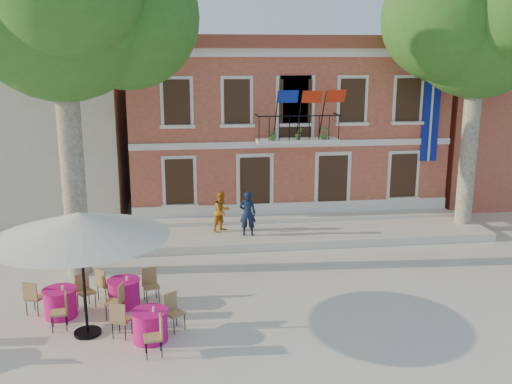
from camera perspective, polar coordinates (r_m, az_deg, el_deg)
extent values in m
plane|color=beige|center=(17.64, 1.12, -8.94)|extent=(90.00, 90.00, 0.00)
cube|color=#C06745|center=(26.70, 2.21, 6.53)|extent=(13.00, 8.00, 7.00)
cube|color=brown|center=(26.50, 2.28, 14.61)|extent=(13.50, 8.50, 0.50)
cube|color=silver|center=(22.62, 4.01, 13.77)|extent=(13.30, 0.35, 0.35)
cube|color=silver|center=(22.36, 4.12, 5.15)|extent=(3.20, 0.90, 0.15)
cube|color=black|center=(21.85, 4.38, 7.60)|extent=(3.20, 0.04, 0.04)
cube|color=#0D1B91|center=(24.37, 17.08, 7.18)|extent=(0.70, 0.05, 3.60)
cube|color=navy|center=(21.27, 2.20, 9.49)|extent=(0.76, 0.27, 0.47)
cube|color=#B7240C|center=(21.44, 4.60, 9.49)|extent=(0.76, 0.29, 0.47)
cube|color=#B7240C|center=(21.65, 6.97, 9.47)|extent=(0.76, 0.27, 0.47)
imported|color=#26591E|center=(21.84, 1.71, 5.82)|extent=(0.43, 0.37, 0.48)
imported|color=#26591E|center=(22.03, 4.29, 5.85)|extent=(0.26, 0.21, 0.48)
imported|color=#26591E|center=(22.25, 6.83, 5.87)|extent=(0.27, 0.27, 0.48)
cube|color=beige|center=(28.27, -21.92, 4.94)|extent=(9.00, 9.00, 6.00)
cube|color=brown|center=(28.02, -22.50, 11.41)|extent=(9.40, 9.40, 0.40)
cube|color=#C06745|center=(31.94, 23.72, 5.65)|extent=(9.00, 9.00, 6.00)
cube|color=silver|center=(22.01, 4.57, -3.95)|extent=(14.00, 3.40, 0.30)
cylinder|color=#A59E84|center=(18.25, -17.90, 2.60)|extent=(0.71, 0.71, 6.98)
sphere|color=#31581B|center=(18.01, -19.02, 17.39)|extent=(5.58, 5.58, 5.58)
cylinder|color=#A59E84|center=(23.39, 20.52, 4.30)|extent=(0.64, 0.64, 6.68)
sphere|color=#31581B|center=(23.16, 21.46, 15.30)|extent=(5.34, 5.34, 5.34)
cylinder|color=black|center=(15.14, -16.48, -13.33)|extent=(0.67, 0.67, 0.08)
cylinder|color=black|center=(14.60, -16.83, -8.60)|extent=(0.07, 0.07, 2.77)
cone|color=beige|center=(14.13, -17.23, -3.16)|extent=(4.21, 4.21, 0.61)
imported|color=#0F1A32|center=(20.76, -0.84, -2.15)|extent=(0.65, 0.48, 1.66)
imported|color=#C47217|center=(21.30, -3.44, -1.97)|extent=(0.93, 0.91, 1.52)
cylinder|color=#C91289|center=(14.35, -10.53, -13.04)|extent=(0.84, 0.84, 0.75)
cylinder|color=#C91289|center=(14.19, -10.60, -11.64)|extent=(0.90, 0.90, 0.02)
cube|color=#A17C50|center=(13.64, -10.26, -14.04)|extent=(0.47, 0.47, 0.95)
cube|color=#A17C50|center=(14.70, -8.11, -11.84)|extent=(0.59, 0.59, 0.95)
cube|color=#A17C50|center=(14.62, -13.28, -12.23)|extent=(0.55, 0.55, 0.95)
cylinder|color=#C91289|center=(16.14, -18.97, -10.47)|extent=(0.84, 0.84, 0.75)
cylinder|color=#C91289|center=(15.99, -19.07, -9.21)|extent=(0.90, 0.90, 0.02)
cube|color=#A17C50|center=(15.42, -19.12, -11.24)|extent=(0.48, 0.48, 0.95)
cube|color=#A17C50|center=(16.42, -16.65, -9.51)|extent=(0.59, 0.59, 0.95)
cube|color=#A17C50|center=(16.50, -21.22, -9.75)|extent=(0.54, 0.54, 0.95)
cylinder|color=#C91289|center=(16.29, -13.04, -9.84)|extent=(0.84, 0.84, 0.75)
cylinder|color=#C91289|center=(16.15, -13.11, -8.58)|extent=(0.90, 0.90, 0.02)
cube|color=#A17C50|center=(16.80, -14.74, -8.84)|extent=(0.59, 0.59, 0.95)
cube|color=#A17C50|center=(15.61, -13.98, -10.56)|extent=(0.51, 0.51, 0.95)
cube|color=#A17C50|center=(16.38, -10.45, -9.19)|extent=(0.52, 0.52, 0.95)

